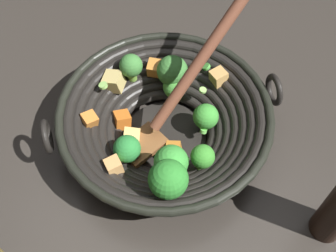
# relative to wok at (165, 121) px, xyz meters

# --- Properties ---
(ground_plane) EXTENTS (4.00, 4.00, 0.00)m
(ground_plane) POSITION_rel_wok_xyz_m (0.00, -0.00, -0.06)
(ground_plane) COLOR #332D28
(wok) EXTENTS (0.37, 0.34, 0.26)m
(wok) POSITION_rel_wok_xyz_m (0.00, 0.00, 0.00)
(wok) COLOR black
(wok) RESTS_ON ground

